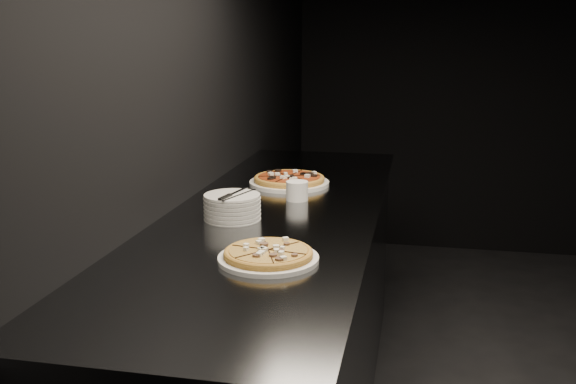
% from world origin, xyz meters
% --- Properties ---
extents(wall_left, '(0.02, 5.00, 2.80)m').
position_xyz_m(wall_left, '(-2.50, 0.00, 1.40)').
color(wall_left, black).
rests_on(wall_left, floor).
extents(counter, '(0.74, 2.44, 0.92)m').
position_xyz_m(counter, '(-2.13, 0.00, 0.46)').
color(counter, '#5B5D62').
rests_on(counter, floor).
extents(pizza_mushroom, '(0.29, 0.29, 0.03)m').
position_xyz_m(pizza_mushroom, '(-2.03, -0.57, 0.94)').
color(pizza_mushroom, white).
rests_on(pizza_mushroom, counter).
extents(pizza_tomato, '(0.37, 0.37, 0.04)m').
position_xyz_m(pizza_tomato, '(-2.16, 0.38, 0.94)').
color(pizza_tomato, white).
rests_on(pizza_tomato, counter).
extents(plate_stack, '(0.19, 0.19, 0.09)m').
position_xyz_m(plate_stack, '(-2.25, -0.17, 0.96)').
color(plate_stack, white).
rests_on(plate_stack, counter).
extents(cutlery, '(0.11, 0.20, 0.01)m').
position_xyz_m(cutlery, '(-2.24, -0.19, 1.01)').
color(cutlery, silver).
rests_on(cutlery, plate_stack).
extents(ramekin, '(0.08, 0.08, 0.07)m').
position_xyz_m(ramekin, '(-2.08, 0.13, 0.96)').
color(ramekin, white).
rests_on(ramekin, counter).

